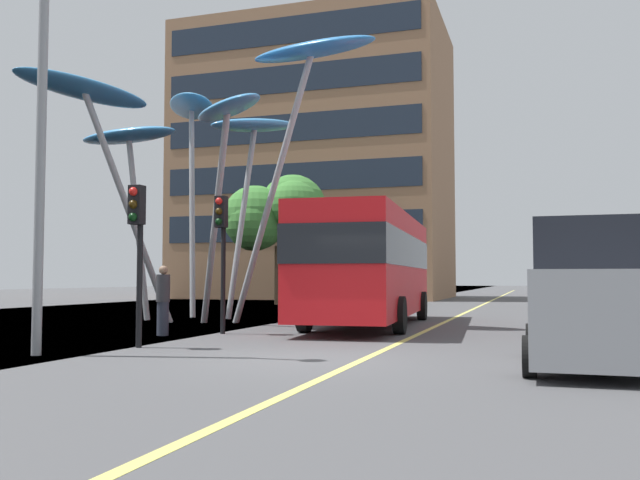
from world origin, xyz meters
TOP-DOWN VIEW (x-y plane):
  - ground at (-0.74, 0.00)m, footprint 120.00×240.00m
  - red_bus at (-0.82, 8.53)m, footprint 3.27×10.58m
  - leaf_sculpture at (-6.35, 8.85)m, footprint 11.04×10.91m
  - traffic_light_kerb_near at (-3.79, 0.76)m, footprint 0.28×0.42m
  - traffic_light_kerb_far at (-3.68, 4.41)m, footprint 0.28×0.42m
  - car_parked_near at (4.76, 0.24)m, footprint 1.98×4.25m
  - car_parked_mid at (5.11, 7.32)m, footprint 2.09×4.38m
  - street_lamp at (-4.51, -0.93)m, footprint 1.48×0.44m
  - tree_pavement_near at (-9.56, 22.69)m, footprint 5.39×4.55m
  - tree_pavement_far at (-10.18, 35.04)m, footprint 5.64×4.96m
  - pedestrian at (-4.87, 3.60)m, footprint 0.34×0.34m
  - backdrop_building at (-11.41, 35.81)m, footprint 18.52×11.89m

SIDE VIEW (x-z plane):
  - ground at x=-0.74m, z-range -0.10..0.00m
  - pedestrian at x=-4.87m, z-range 0.01..1.73m
  - car_parked_mid at x=5.11m, z-range -0.06..2.05m
  - car_parked_near at x=4.76m, z-range -0.08..2.24m
  - red_bus at x=-0.82m, z-range 0.16..3.65m
  - traffic_light_kerb_near at x=-3.79m, z-range 0.75..4.06m
  - traffic_light_kerb_far at x=-3.68m, z-range 0.79..4.30m
  - tree_pavement_far at x=-10.18m, z-range 0.92..8.56m
  - tree_pavement_near at x=-9.56m, z-range 1.34..8.38m
  - street_lamp at x=-4.51m, z-range 1.06..9.29m
  - leaf_sculpture at x=-6.35m, z-range 2.48..11.17m
  - backdrop_building at x=-11.41m, z-range 0.00..19.50m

